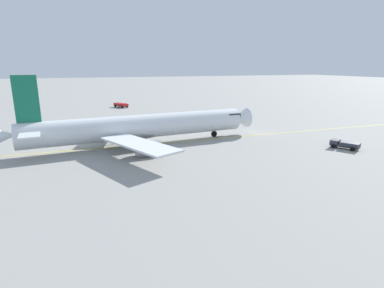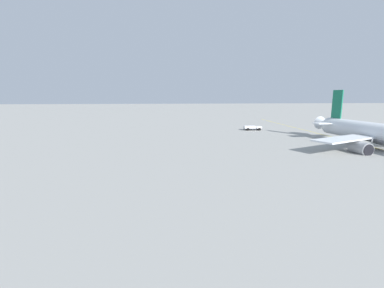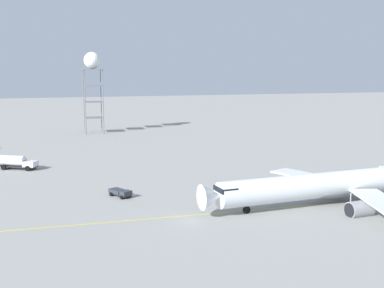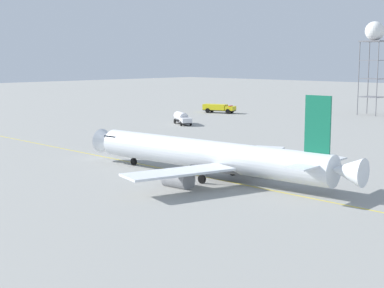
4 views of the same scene
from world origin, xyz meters
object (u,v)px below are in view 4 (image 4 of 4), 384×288
radar_tower (375,37)px  fire_tender_truck (219,108)px  airliner_main (210,157)px  fuel_tanker_truck (182,118)px  baggage_truck_truck (139,140)px

radar_tower → fire_tender_truck: bearing=36.6°
airliner_main → fuel_tanker_truck: airliner_main is taller
baggage_truck_truck → radar_tower: bearing=148.2°
baggage_truck_truck → radar_tower: 84.86m
baggage_truck_truck → radar_tower: (-3.95, -82.18, 20.81)m
airliner_main → baggage_truck_truck: 33.40m
airliner_main → radar_tower: size_ratio=1.66×
airliner_main → fire_tender_truck: size_ratio=4.31×
baggage_truck_truck → fuel_tanker_truck: fuel_tanker_truck is taller
airliner_main → fire_tender_truck: 92.98m
baggage_truck_truck → fuel_tanker_truck: bearing=-177.6°
airliner_main → baggage_truck_truck: (30.42, -13.62, -2.15)m
fire_tender_truck → airliner_main: bearing=-66.7°
fire_tender_truck → radar_tower: 47.52m
baggage_truck_truck → radar_tower: size_ratio=0.18×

